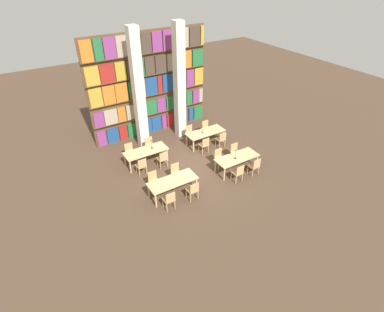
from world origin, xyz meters
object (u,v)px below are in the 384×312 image
object	(u,v)px
reading_table_2	(146,152)
reading_table_1	(237,159)
chair_3	(176,172)
reading_table_3	(205,133)
reading_table_0	(173,182)
desk_lamp_1	(151,142)
chair_13	(190,133)
chair_14	(221,139)
chair_0	(169,200)
pillar_left	(139,92)
pillar_center	(179,83)
chair_2	(193,190)
chair_6	(255,166)
chair_8	(142,166)
desk_lamp_0	(236,152)
chair_7	(235,152)
chair_10	(163,159)
chair_5	(219,157)
chair_1	(154,180)
chair_15	(206,128)
desk_lamp_2	(203,127)
chair_4	(238,173)
chair_11	(150,145)
chair_9	(130,151)
chair_12	(204,145)

from	to	relation	value
reading_table_2	reading_table_1	bearing A→B (deg)	-39.09
chair_3	reading_table_3	distance (m)	3.51
reading_table_0	desk_lamp_1	world-z (taller)	desk_lamp_1
chair_13	chair_14	bearing A→B (deg)	126.96
chair_0	chair_14	world-z (taller)	same
pillar_left	pillar_center	xyz separation A→B (m)	(2.26, 0.00, 0.00)
chair_0	chair_13	distance (m)	5.36
pillar_center	chair_2	xyz separation A→B (m)	(-2.27, -4.97, -2.52)
chair_6	chair_14	bearing A→B (deg)	87.23
chair_13	chair_8	bearing A→B (deg)	22.41
chair_2	reading_table_2	size ratio (longest dim) A/B	0.42
reading_table_1	desk_lamp_0	bearing A→B (deg)	-166.82
chair_2	chair_7	size ratio (longest dim) A/B	1.00
chair_13	chair_10	bearing A→B (deg)	30.86
reading_table_2	desk_lamp_1	xyz separation A→B (m)	(0.34, 0.04, 0.41)
chair_3	chair_5	distance (m)	2.32
chair_1	desk_lamp_1	world-z (taller)	desk_lamp_1
chair_15	chair_2	bearing A→B (deg)	50.21
desk_lamp_2	chair_4	bearing A→B (deg)	-96.47
chair_4	chair_0	bearing A→B (deg)	179.25
chair_8	chair_13	distance (m)	3.74
chair_3	chair_14	size ratio (longest dim) A/B	1.00
reading_table_2	chair_11	distance (m)	0.89
chair_4	chair_6	world-z (taller)	same
chair_6	chair_8	xyz separation A→B (m)	(-4.38, 2.72, 0.00)
chair_4	chair_9	size ratio (longest dim) A/B	1.00
chair_6	chair_15	xyz separation A→B (m)	(0.13, 4.15, 0.00)
chair_0	chair_4	size ratio (longest dim) A/B	1.00
reading_table_0	chair_10	distance (m)	2.05
reading_table_0	chair_4	world-z (taller)	chair_4
chair_8	chair_14	distance (m)	4.51
chair_2	chair_7	xyz separation A→B (m)	(3.28, 1.36, 0.00)
reading_table_3	chair_7	bearing A→B (deg)	-79.00
reading_table_0	chair_2	bearing A→B (deg)	-51.78
reading_table_2	chair_12	size ratio (longest dim) A/B	2.35
desk_lamp_1	chair_12	xyz separation A→B (m)	(2.56, -0.72, -0.58)
chair_3	chair_8	xyz separation A→B (m)	(-1.10, 1.27, 0.00)
chair_6	reading_table_2	size ratio (longest dim) A/B	0.42
chair_1	chair_4	size ratio (longest dim) A/B	1.00
reading_table_1	chair_15	xyz separation A→B (m)	(0.61, 3.44, -0.17)
chair_3	reading_table_2	size ratio (longest dim) A/B	0.42
chair_12	desk_lamp_2	bearing A→B (deg)	64.00
chair_8	pillar_left	bearing A→B (deg)	64.23
chair_4	desk_lamp_2	world-z (taller)	desk_lamp_2
chair_6	chair_11	bearing A→B (deg)	128.72
pillar_left	desk_lamp_0	bearing A→B (deg)	-58.65
desk_lamp_1	chair_14	bearing A→B (deg)	-11.24
reading_table_1	chair_10	xyz separation A→B (m)	(-2.83, 2.02, -0.17)
pillar_center	desk_lamp_1	bearing A→B (deg)	-147.82
chair_4	chair_5	world-z (taller)	same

